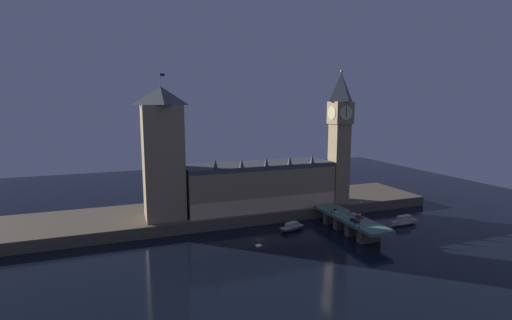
# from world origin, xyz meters

# --- Properties ---
(ground_plane) EXTENTS (400.00, 400.00, 0.00)m
(ground_plane) POSITION_xyz_m (0.00, 0.00, 0.00)
(ground_plane) COLOR black
(embankment) EXTENTS (220.00, 42.00, 5.30)m
(embankment) POSITION_xyz_m (0.00, 39.00, 2.65)
(embankment) COLOR brown
(embankment) RESTS_ON ground_plane
(parliament_hall) EXTENTS (76.74, 23.35, 27.67)m
(parliament_hall) POSITION_xyz_m (12.58, 32.00, 16.80)
(parliament_hall) COLOR #9E845B
(parliament_hall) RESTS_ON embankment
(clock_tower) EXTENTS (10.86, 10.97, 71.11)m
(clock_tower) POSITION_xyz_m (56.59, 25.89, 42.98)
(clock_tower) COLOR #9E845B
(clock_tower) RESTS_ON embankment
(victoria_tower) EXTENTS (18.16, 18.16, 67.18)m
(victoria_tower) POSITION_xyz_m (-35.94, 30.40, 36.04)
(victoria_tower) COLOR #9E845B
(victoria_tower) RESTS_ON embankment
(bridge) EXTENTS (12.07, 46.00, 7.09)m
(bridge) POSITION_xyz_m (43.38, -5.00, 4.65)
(bridge) COLOR #4C7560
(bridge) RESTS_ON ground_plane
(car_northbound_lead) EXTENTS (1.96, 3.90, 1.40)m
(car_northbound_lead) POSITION_xyz_m (40.72, 3.82, 7.75)
(car_northbound_lead) COLOR silver
(car_northbound_lead) RESTS_ON bridge
(car_northbound_trail) EXTENTS (1.85, 4.56, 1.57)m
(car_northbound_trail) POSITION_xyz_m (40.72, -11.96, 7.83)
(car_northbound_trail) COLOR black
(car_northbound_trail) RESTS_ON bridge
(car_southbound_lead) EXTENTS (1.95, 3.90, 1.33)m
(car_southbound_lead) POSITION_xyz_m (46.03, -8.10, 7.71)
(car_southbound_lead) COLOR red
(car_southbound_lead) RESTS_ON bridge
(car_southbound_trail) EXTENTS (1.87, 4.06, 1.35)m
(car_southbound_trail) POSITION_xyz_m (46.03, -1.69, 7.72)
(car_southbound_trail) COLOR silver
(car_southbound_trail) RESTS_ON bridge
(pedestrian_near_rail) EXTENTS (0.38, 0.38, 1.69)m
(pedestrian_near_rail) POSITION_xyz_m (38.07, -15.89, 7.99)
(pedestrian_near_rail) COLOR black
(pedestrian_near_rail) RESTS_ON bridge
(pedestrian_mid_walk) EXTENTS (0.38, 0.38, 1.83)m
(pedestrian_mid_walk) POSITION_xyz_m (48.69, -7.53, 8.07)
(pedestrian_mid_walk) COLOR black
(pedestrian_mid_walk) RESTS_ON bridge
(pedestrian_far_rail) EXTENTS (0.38, 0.38, 1.80)m
(pedestrian_far_rail) POSITION_xyz_m (38.07, 2.83, 8.05)
(pedestrian_far_rail) COLOR black
(pedestrian_far_rail) RESTS_ON bridge
(street_lamp_near) EXTENTS (1.34, 0.60, 6.34)m
(street_lamp_near) POSITION_xyz_m (37.67, -19.72, 11.06)
(street_lamp_near) COLOR #2D3333
(street_lamp_near) RESTS_ON bridge
(street_lamp_mid) EXTENTS (1.34, 0.60, 6.72)m
(street_lamp_mid) POSITION_xyz_m (49.09, -5.00, 11.29)
(street_lamp_mid) COLOR #2D3333
(street_lamp_mid) RESTS_ON bridge
(boat_upstream) EXTENTS (14.42, 8.59, 3.93)m
(boat_upstream) POSITION_xyz_m (18.86, 5.65, 1.43)
(boat_upstream) COLOR #28282D
(boat_upstream) RESTS_ON ground_plane
(boat_downstream) EXTENTS (16.66, 5.28, 4.71)m
(boat_downstream) POSITION_xyz_m (73.93, -6.19, 1.72)
(boat_downstream) COLOR #B2A893
(boat_downstream) RESTS_ON ground_plane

